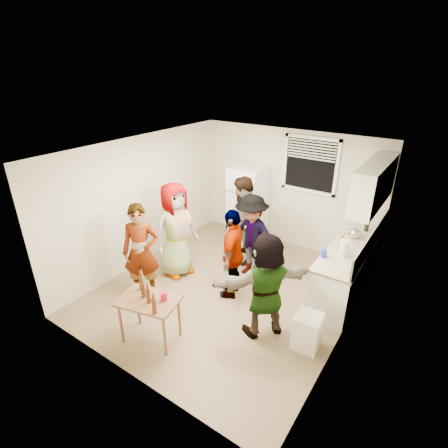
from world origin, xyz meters
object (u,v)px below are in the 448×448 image
Objects in this scene: trash_bin at (307,332)px; beer_bottle_table at (149,302)px; blue_cup at (323,257)px; guest_back_right at (250,274)px; guest_orange at (263,330)px; guest_grey at (178,272)px; kettle at (354,238)px; beer_bottle_counter at (340,252)px; guest_back_left at (241,260)px; guest_stripe at (146,293)px; red_cup at (164,300)px; serving_table at (153,338)px; guest_black at (232,293)px; refrigerator at (248,205)px; wine_bottle at (366,231)px.

trash_bin is 2.24m from beer_bottle_table.
trash_bin is at bearing -78.30° from blue_cup.
beer_bottle_table is at bearing -85.04° from guest_back_right.
trash_bin reaches higher than guest_orange.
kettle is at bearing -48.24° from guest_grey.
guest_back_left is (-1.95, 0.15, -0.90)m from beer_bottle_counter.
beer_bottle_counter reaches higher than guest_back_right.
beer_bottle_table is 0.12× the size of guest_grey.
red_cup is at bearing -64.22° from guest_stripe.
guest_stripe is 0.95× the size of guest_back_left.
serving_table reaches higher than guest_black.
refrigerator is 3.63m from serving_table.
wine_bottle is 2.54× the size of blue_cup.
kettle reaches higher than guest_stripe.
blue_cup is 0.07× the size of guest_orange.
kettle reaches higher than serving_table.
trash_bin is 0.34× the size of guest_black.
guest_grey is at bearing 118.92° from serving_table.
guest_back_left is at bearing -65.62° from refrigerator.
serving_table reaches higher than guest_stripe.
trash_bin is at bearing 30.41° from serving_table.
wine_bottle is at bearing 120.08° from guest_black.
wine_bottle is 4.13m from serving_table.
guest_grey is at bearing -167.18° from blue_cup.
guest_orange is (0.96, -1.23, 0.00)m from guest_back_right.
trash_bin is (0.00, -1.96, -0.65)m from kettle.
blue_cup is (2.19, -1.35, 0.05)m from refrigerator.
guest_back_left is (0.78, 1.06, 0.00)m from guest_grey.
beer_bottle_counter is 0.36m from blue_cup.
guest_orange is (0.90, -0.52, 0.00)m from guest_black.
guest_black is at bearing -76.06° from guest_grey.
guest_stripe is 2.06m from guest_back_left.
guest_back_left is 1.08× the size of guest_orange.
beer_bottle_table is at bearing -81.31° from refrigerator.
guest_orange is at bearing 42.30° from beer_bottle_table.
refrigerator is at bearing 46.89° from guest_stripe.
guest_black is (0.46, -1.04, 0.00)m from guest_back_left.
guest_back_right is (-1.39, 0.14, -0.90)m from blue_cup.
wine_bottle is at bearing 81.65° from beer_bottle_counter.
guest_back_left is at bearing 165.21° from blue_cup.
guest_stripe is at bearing -147.56° from beer_bottle_counter.
kettle is 1.14× the size of beer_bottle_counter.
blue_cup is 1.66m from guest_back_right.
beer_bottle_table is 1.86× the size of red_cup.
wine_bottle reaches higher than serving_table.
beer_bottle_counter reaches higher than guest_stripe.
blue_cup reaches higher than guest_black.
refrigerator is 2.57m from beer_bottle_counter.
refrigerator reaches higher than trash_bin.
guest_stripe is at bearing -116.22° from guest_back_right.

